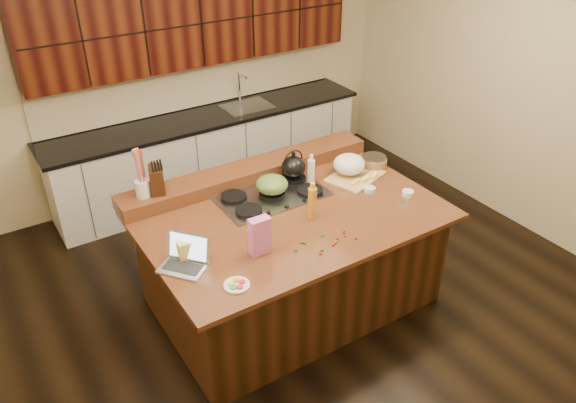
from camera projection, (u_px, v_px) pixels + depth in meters
room at (291, 166)px, 4.33m from camera, size 5.52×5.02×2.72m
island at (291, 258)px, 4.79m from camera, size 2.40×1.60×0.92m
back_ledge at (249, 172)px, 5.03m from camera, size 2.40×0.30×0.12m
cooktop at (272, 195)px, 4.77m from camera, size 0.92×0.52×0.05m
back_counter at (206, 110)px, 6.26m from camera, size 3.70×0.66×2.40m
kettle at (293, 167)px, 4.93m from camera, size 0.22×0.22×0.20m
green_bowl at (272, 184)px, 4.71m from camera, size 0.34×0.34×0.15m
laptop at (185, 258)px, 3.94m from camera, size 0.39×0.40×0.22m
oil_bottle at (312, 203)px, 4.42m from camera, size 0.08×0.08×0.27m
vinegar_bottle at (311, 173)px, 4.87m from camera, size 0.08×0.08×0.25m
wooden_tray at (351, 167)px, 5.04m from camera, size 0.59×0.50×0.20m
ramekin_a at (408, 193)px, 4.78m from camera, size 0.11×0.11×0.04m
ramekin_b at (353, 171)px, 5.13m from camera, size 0.13×0.13×0.04m
ramekin_c at (370, 190)px, 4.83m from camera, size 0.13×0.13×0.04m
strainer_bowl at (374, 163)px, 5.22m from camera, size 0.25×0.25×0.09m
kitchen_timer at (405, 200)px, 4.65m from camera, size 0.10×0.10×0.07m
pink_bag at (260, 236)px, 4.02m from camera, size 0.16×0.09×0.29m
candy_plate at (237, 285)px, 3.77m from camera, size 0.22×0.22×0.01m
package_box at (186, 251)px, 3.99m from camera, size 0.11×0.08×0.15m
utensil_crock at (143, 188)px, 4.51m from camera, size 0.16×0.16×0.14m
knife_block at (157, 180)px, 4.55m from camera, size 0.16×0.21×0.22m
gumdrop_0 at (344, 233)px, 4.30m from camera, size 0.02×0.02×0.02m
gumdrop_1 at (296, 250)px, 4.11m from camera, size 0.02×0.02×0.02m
gumdrop_2 at (333, 245)px, 4.16m from camera, size 0.02×0.02×0.02m
gumdrop_3 at (322, 250)px, 4.11m from camera, size 0.02×0.02×0.02m
gumdrop_4 at (303, 241)px, 4.20m from camera, size 0.02×0.02×0.02m
gumdrop_5 at (305, 243)px, 4.18m from camera, size 0.02×0.02×0.02m
gumdrop_6 at (338, 239)px, 4.23m from camera, size 0.02×0.02×0.02m
gumdrop_7 at (322, 235)px, 4.26m from camera, size 0.02×0.02×0.02m
gumdrop_8 at (335, 243)px, 4.18m from camera, size 0.02×0.02×0.02m
gumdrop_9 at (302, 242)px, 4.19m from camera, size 0.02×0.02×0.02m
gumdrop_10 at (320, 253)px, 4.07m from camera, size 0.02×0.02×0.02m
gumdrop_11 at (344, 230)px, 4.33m from camera, size 0.02×0.02×0.02m
gumdrop_12 at (356, 238)px, 4.23m from camera, size 0.02×0.02×0.02m
gumdrop_13 at (336, 241)px, 4.20m from camera, size 0.02×0.02×0.02m
gumdrop_14 at (345, 236)px, 4.26m from camera, size 0.02×0.02×0.02m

